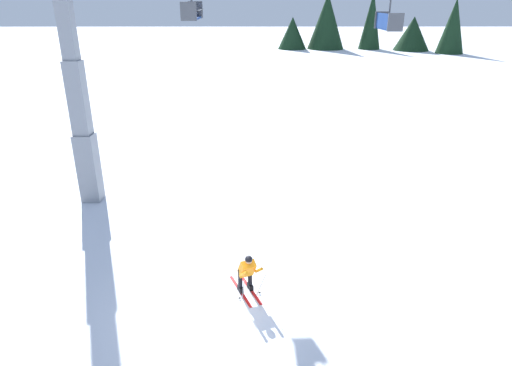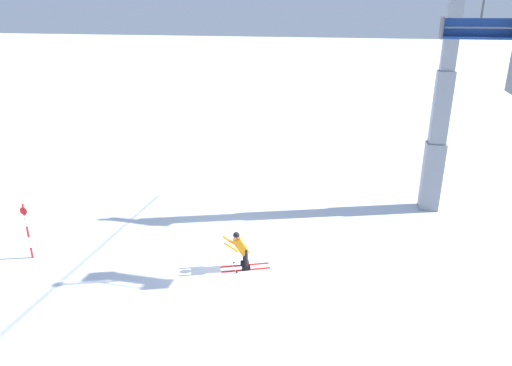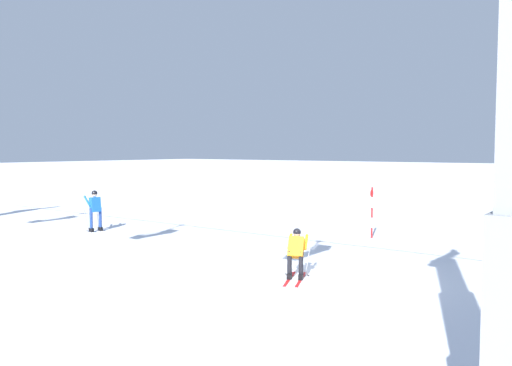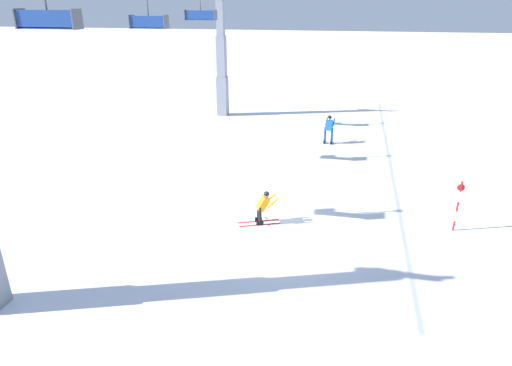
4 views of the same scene
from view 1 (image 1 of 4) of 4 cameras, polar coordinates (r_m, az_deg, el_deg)
ground_plane at (r=13.18m, az=-4.44°, el=-15.82°), size 260.00×260.00×0.00m
skier_carving_main at (r=13.28m, az=-1.17°, el=-11.27°), size 1.12×1.70×1.49m
lift_tower_near at (r=19.53m, az=-21.69°, el=8.54°), size 0.80×2.67×9.49m
chairlift_seat_nearest at (r=17.89m, az=-8.46°, el=21.04°), size 0.61×2.14×1.97m
chairlift_seat_second at (r=18.47m, az=16.47°, el=19.43°), size 0.61×1.84×2.34m
tree_line_ridge at (r=79.58m, az=13.71°, el=19.04°), size 28.68×11.95×9.20m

